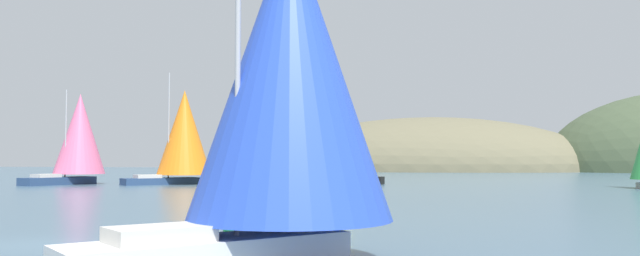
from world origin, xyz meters
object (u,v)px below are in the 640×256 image
at_px(sailboat_orange_sail, 183,134).
at_px(sailboat_pink_spinnaker, 79,136).
at_px(sailboat_blue_spinnaker, 286,78).
at_px(sailboat_yellow_sail, 341,147).
at_px(channel_buoy, 237,223).

height_order(sailboat_orange_sail, sailboat_pink_spinnaker, sailboat_orange_sail).
relative_size(sailboat_orange_sail, sailboat_blue_spinnaker, 1.30).
bearing_deg(sailboat_pink_spinnaker, sailboat_yellow_sail, 13.92).
distance_m(sailboat_yellow_sail, sailboat_blue_spinnaker, 53.81).
bearing_deg(sailboat_blue_spinnaker, channel_buoy, 120.37).
relative_size(sailboat_pink_spinnaker, channel_buoy, 3.91).
height_order(sailboat_yellow_sail, channel_buoy, sailboat_yellow_sail).
bearing_deg(channel_buoy, sailboat_orange_sail, 117.31).
bearing_deg(channel_buoy, sailboat_pink_spinnaker, 129.82).
xyz_separation_m(sailboat_yellow_sail, sailboat_blue_spinnaker, (8.65, -53.11, 0.82)).
height_order(sailboat_yellow_sail, sailboat_pink_spinnaker, sailboat_pink_spinnaker).
xyz_separation_m(sailboat_yellow_sail, channel_buoy, (4.97, -46.83, -3.72)).
bearing_deg(sailboat_yellow_sail, sailboat_blue_spinnaker, -80.75).
xyz_separation_m(sailboat_yellow_sail, sailboat_pink_spinnaker, (-28.24, -7.00, 1.18)).
height_order(sailboat_orange_sail, channel_buoy, sailboat_orange_sail).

